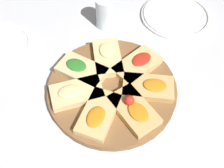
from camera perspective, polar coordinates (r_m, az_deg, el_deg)
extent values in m
plane|color=silver|center=(0.78, 0.00, -1.54)|extent=(3.00, 3.00, 0.00)
cylinder|color=brown|center=(0.77, 0.00, -1.01)|extent=(0.38, 0.38, 0.03)
cube|color=#DBB775|center=(0.70, -3.00, -6.44)|extent=(0.08, 0.14, 0.02)
ellipsoid|color=orange|center=(0.68, -3.63, -7.09)|extent=(0.05, 0.07, 0.01)
cube|color=tan|center=(0.70, 4.76, -5.62)|extent=(0.16, 0.15, 0.02)
ellipsoid|color=orange|center=(0.69, 5.74, -6.08)|extent=(0.08, 0.07, 0.01)
sphere|color=red|center=(0.70, 3.79, -3.58)|extent=(0.03, 0.03, 0.03)
cube|color=tan|center=(0.75, 7.85, -0.71)|extent=(0.16, 0.11, 0.02)
ellipsoid|color=orange|center=(0.74, 9.35, -0.21)|extent=(0.07, 0.06, 0.01)
cube|color=#DBB775|center=(0.79, 5.49, 4.08)|extent=(0.14, 0.16, 0.02)
ellipsoid|color=red|center=(0.79, 6.48, 5.40)|extent=(0.07, 0.08, 0.01)
cube|color=#E5C689|center=(0.81, -1.00, 5.85)|extent=(0.14, 0.16, 0.02)
ellipsoid|color=beige|center=(0.81, -1.17, 7.45)|extent=(0.07, 0.08, 0.01)
cube|color=#E5C689|center=(0.78, -6.58, 2.99)|extent=(0.15, 0.10, 0.02)
ellipsoid|color=#2D7A28|center=(0.78, -7.78, 4.14)|extent=(0.07, 0.05, 0.01)
cube|color=#E5C689|center=(0.74, -7.67, -1.88)|extent=(0.16, 0.15, 0.02)
ellipsoid|color=beige|center=(0.73, -9.17, -1.59)|extent=(0.08, 0.07, 0.01)
cylinder|color=white|center=(1.03, 13.68, 14.21)|extent=(0.25, 0.25, 0.01)
torus|color=white|center=(1.02, 13.76, 14.51)|extent=(0.24, 0.24, 0.01)
cylinder|color=silver|center=(0.93, -1.66, 15.18)|extent=(0.06, 0.06, 0.11)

